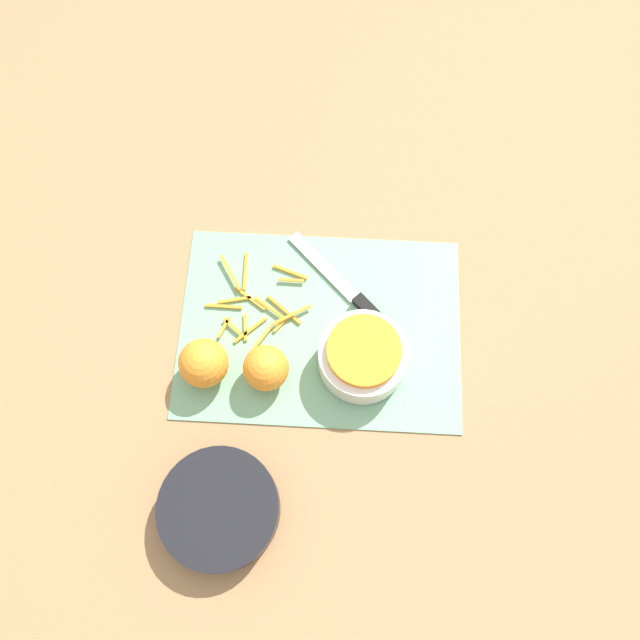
{
  "coord_description": "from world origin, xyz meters",
  "views": [
    {
      "loc": [
        -0.02,
        0.35,
        0.98
      ],
      "look_at": [
        0.0,
        0.0,
        0.04
      ],
      "focal_mm": 35.0,
      "sensor_mm": 36.0,
      "label": 1
    }
  ],
  "objects_px": {
    "bowl_dark": "(220,509)",
    "orange_right": "(266,368)",
    "knife": "(363,305)",
    "orange_left": "(204,363)",
    "bowl_speckled": "(363,356)"
  },
  "relations": [
    {
      "from": "bowl_dark",
      "to": "orange_right",
      "type": "bearing_deg",
      "value": -103.83
    },
    {
      "from": "bowl_dark",
      "to": "knife",
      "type": "relative_size",
      "value": 0.89
    },
    {
      "from": "orange_left",
      "to": "orange_right",
      "type": "xyz_separation_m",
      "value": [
        -0.1,
        0.0,
        -0.0
      ]
    },
    {
      "from": "bowl_speckled",
      "to": "orange_right",
      "type": "bearing_deg",
      "value": 10.64
    },
    {
      "from": "bowl_speckled",
      "to": "orange_right",
      "type": "distance_m",
      "value": 0.15
    },
    {
      "from": "bowl_dark",
      "to": "bowl_speckled",
      "type": "bearing_deg",
      "value": -130.13
    },
    {
      "from": "bowl_speckled",
      "to": "orange_right",
      "type": "relative_size",
      "value": 1.95
    },
    {
      "from": "orange_left",
      "to": "orange_right",
      "type": "height_order",
      "value": "orange_left"
    },
    {
      "from": "bowl_dark",
      "to": "knife",
      "type": "bearing_deg",
      "value": -120.85
    },
    {
      "from": "bowl_dark",
      "to": "orange_left",
      "type": "height_order",
      "value": "orange_left"
    },
    {
      "from": "bowl_speckled",
      "to": "orange_right",
      "type": "xyz_separation_m",
      "value": [
        0.15,
        0.03,
        0.0
      ]
    },
    {
      "from": "orange_right",
      "to": "orange_left",
      "type": "bearing_deg",
      "value": -1.28
    },
    {
      "from": "bowl_dark",
      "to": "orange_right",
      "type": "xyz_separation_m",
      "value": [
        -0.05,
        -0.21,
        0.02
      ]
    },
    {
      "from": "knife",
      "to": "orange_right",
      "type": "bearing_deg",
      "value": 85.31
    },
    {
      "from": "bowl_dark",
      "to": "orange_left",
      "type": "relative_size",
      "value": 2.26
    }
  ]
}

